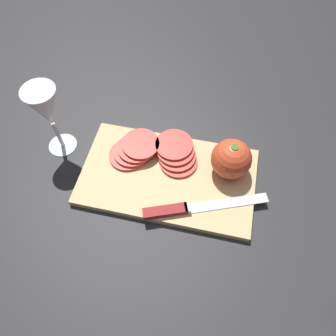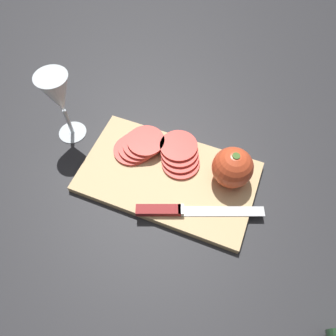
# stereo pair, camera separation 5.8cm
# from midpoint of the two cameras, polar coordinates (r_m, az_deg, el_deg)

# --- Properties ---
(ground_plane) EXTENTS (3.00, 3.00, 0.00)m
(ground_plane) POSITION_cam_midpoint_polar(r_m,az_deg,el_deg) (0.76, -4.76, -0.03)
(ground_plane) COLOR #28282B
(cutting_board) EXTENTS (0.39, 0.22, 0.02)m
(cutting_board) POSITION_cam_midpoint_polar(r_m,az_deg,el_deg) (0.74, -2.25, -1.72)
(cutting_board) COLOR tan
(cutting_board) RESTS_ON ground_plane
(wine_glass) EXTENTS (0.07, 0.07, 0.18)m
(wine_glass) POSITION_cam_midpoint_polar(r_m,az_deg,el_deg) (0.75, -22.52, 9.16)
(wine_glass) COLOR silver
(wine_glass) RESTS_ON ground_plane
(whole_tomato) EXTENTS (0.09, 0.09, 0.09)m
(whole_tomato) POSITION_cam_midpoint_polar(r_m,az_deg,el_deg) (0.71, 8.67, 1.41)
(whole_tomato) COLOR #DB4C28
(whole_tomato) RESTS_ON cutting_board
(knife) EXTENTS (0.26, 0.12, 0.01)m
(knife) POSITION_cam_midpoint_polar(r_m,az_deg,el_deg) (0.69, -0.42, -7.37)
(knife) COLOR silver
(knife) RESTS_ON cutting_board
(tomato_slice_stack_near) EXTENTS (0.10, 0.12, 0.03)m
(tomato_slice_stack_near) POSITION_cam_midpoint_polar(r_m,az_deg,el_deg) (0.75, -0.77, 2.46)
(tomato_slice_stack_near) COLOR #D63D33
(tomato_slice_stack_near) RESTS_ON cutting_board
(tomato_slice_stack_far) EXTENTS (0.11, 0.11, 0.03)m
(tomato_slice_stack_far) POSITION_cam_midpoint_polar(r_m,az_deg,el_deg) (0.76, -8.10, 3.07)
(tomato_slice_stack_far) COLOR #D63D33
(tomato_slice_stack_far) RESTS_ON cutting_board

